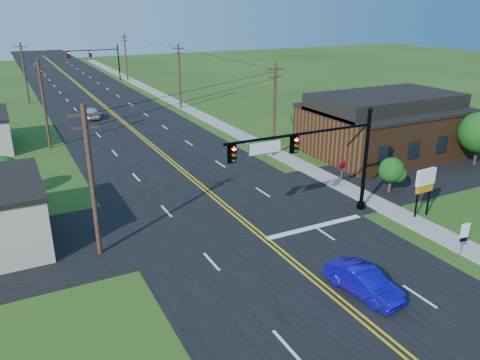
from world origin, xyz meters
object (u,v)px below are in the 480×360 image
blue_car (364,282)px  stop_sign (342,168)px  signal_mast_far (96,58)px  signal_mast_main (314,155)px  route_sign (464,234)px

blue_car → stop_sign: 15.12m
signal_mast_far → stop_sign: (5.70, -68.02, -2.84)m
signal_mast_far → stop_sign: bearing=-85.2°
signal_mast_main → route_sign: size_ratio=4.68×
signal_mast_far → blue_car: signal_mast_far is taller
route_sign → blue_car: bearing=-166.8°
signal_mast_main → stop_sign: size_ratio=4.79×
signal_mast_main → stop_sign: signal_mast_main is taller
blue_car → stop_sign: bearing=47.8°
signal_mast_main → blue_car: size_ratio=2.63×
signal_mast_main → stop_sign: (5.80, 3.98, -3.05)m
stop_sign → route_sign: bearing=-107.9°
signal_mast_far → stop_sign: signal_mast_far is taller
route_sign → stop_sign: size_ratio=1.02×
route_sign → stop_sign: (0.66, 12.00, 0.30)m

